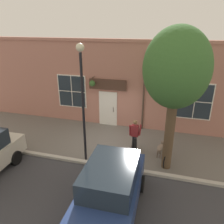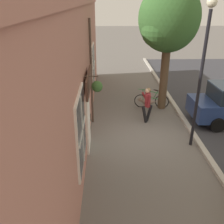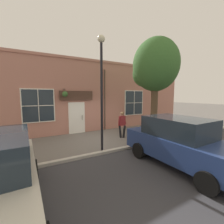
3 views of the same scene
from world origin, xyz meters
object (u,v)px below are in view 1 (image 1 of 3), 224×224
object	(u,v)px
dog_on_leash	(161,147)
leaning_bicycle	(168,153)
pedestrian_walking	(135,132)
fire_hydrant	(12,141)
street_tree_by_curb	(175,71)
parked_car_mid_block	(109,191)
street_lamp	(82,89)

from	to	relation	value
dog_on_leash	leaning_bicycle	size ratio (longest dim) A/B	0.58
pedestrian_walking	fire_hydrant	bearing A→B (deg)	-75.79
street_tree_by_curb	parked_car_mid_block	bearing A→B (deg)	-27.69
pedestrian_walking	street_tree_by_curb	size ratio (longest dim) A/B	0.28
leaning_bicycle	dog_on_leash	bearing A→B (deg)	-132.90
dog_on_leash	street_lamp	size ratio (longest dim) A/B	0.19
parked_car_mid_block	leaning_bicycle	bearing A→B (deg)	154.31
street_tree_by_curb	fire_hydrant	bearing A→B (deg)	-85.77
street_lamp	leaning_bicycle	bearing A→B (deg)	104.07
parked_car_mid_block	street_lamp	distance (m)	4.08
parked_car_mid_block	pedestrian_walking	bearing A→B (deg)	178.44
leaning_bicycle	parked_car_mid_block	bearing A→B (deg)	-25.69
street_lamp	dog_on_leash	bearing A→B (deg)	110.29
dog_on_leash	leaning_bicycle	bearing A→B (deg)	47.10
pedestrian_walking	dog_on_leash	bearing A→B (deg)	82.19
fire_hydrant	street_tree_by_curb	bearing A→B (deg)	94.23
street_lamp	pedestrian_walking	bearing A→B (deg)	124.70
dog_on_leash	pedestrian_walking	bearing A→B (deg)	-97.81
dog_on_leash	parked_car_mid_block	bearing A→B (deg)	-19.67
pedestrian_walking	leaning_bicycle	distance (m)	1.77
street_tree_by_curb	fire_hydrant	size ratio (longest dim) A/B	7.52
dog_on_leash	street_lamp	distance (m)	4.53
street_tree_by_curb	street_lamp	distance (m)	3.65
parked_car_mid_block	fire_hydrant	bearing A→B (deg)	-114.15
dog_on_leash	fire_hydrant	xyz separation A→B (m)	(1.31, -7.12, -0.04)
street_tree_by_curb	leaning_bicycle	xyz separation A→B (m)	(-0.45, 0.08, -3.78)
street_lamp	fire_hydrant	xyz separation A→B (m)	(0.09, -3.84, -2.92)
dog_on_leash	parked_car_mid_block	world-z (taller)	parked_car_mid_block
leaning_bicycle	pedestrian_walking	bearing A→B (deg)	-106.71
pedestrian_walking	street_tree_by_curb	xyz separation A→B (m)	(0.93, 1.52, 3.21)
pedestrian_walking	dog_on_leash	size ratio (longest dim) A/B	1.61
street_tree_by_curb	street_lamp	xyz separation A→B (m)	(0.45, -3.53, -0.84)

